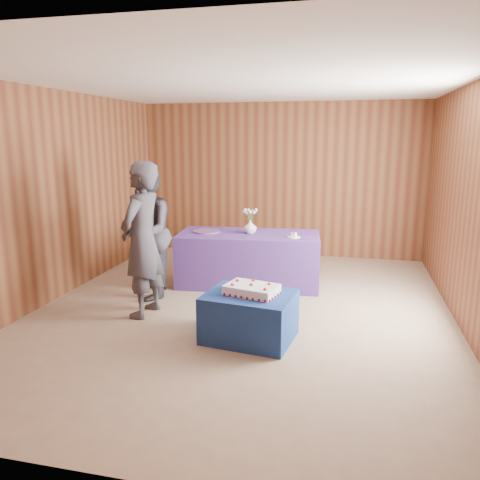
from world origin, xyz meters
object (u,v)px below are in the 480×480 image
(guest_left, at_px, (142,240))
(sheet_cake, at_px, (252,289))
(serving_table, at_px, (249,259))
(guest_right, at_px, (146,233))
(vase, at_px, (250,227))
(cake_table, at_px, (249,317))

(guest_left, bearing_deg, sheet_cake, 80.08)
(sheet_cake, height_order, guest_left, guest_left)
(serving_table, xyz_separation_m, guest_right, (-1.19, -0.86, 0.50))
(serving_table, distance_m, guest_right, 1.55)
(sheet_cake, bearing_deg, vase, 116.32)
(serving_table, relative_size, guest_left, 1.09)
(cake_table, distance_m, guest_left, 1.58)
(vase, height_order, guest_right, guest_right)
(serving_table, relative_size, sheet_cake, 3.24)
(guest_left, bearing_deg, serving_table, 152.48)
(guest_left, distance_m, guest_right, 0.64)
(guest_left, bearing_deg, vase, 152.38)
(sheet_cake, bearing_deg, serving_table, 116.93)
(vase, xyz_separation_m, guest_right, (-1.21, -0.88, 0.03))
(cake_table, bearing_deg, serving_table, 110.24)
(sheet_cake, bearing_deg, guest_right, 162.33)
(sheet_cake, relative_size, guest_left, 0.34)
(guest_right, bearing_deg, serving_table, 107.19)
(serving_table, xyz_separation_m, sheet_cake, (0.43, -1.85, 0.17))
(serving_table, bearing_deg, sheet_cake, -82.64)
(vase, bearing_deg, cake_table, -78.22)
(serving_table, xyz_separation_m, vase, (0.02, 0.02, 0.47))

